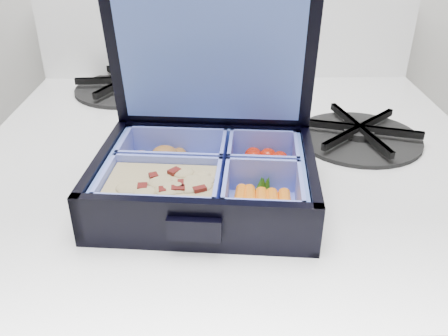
{
  "coord_description": "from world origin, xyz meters",
  "views": [
    {
      "loc": [
        0.61,
        1.07,
        1.29
      ],
      "look_at": [
        0.61,
        1.51,
        1.04
      ],
      "focal_mm": 38.0,
      "sensor_mm": 36.0,
      "label": 1
    }
  ],
  "objects": [
    {
      "name": "fork",
      "position": [
        0.64,
        1.65,
        1.0
      ],
      "size": [
        0.09,
        0.19,
        0.01
      ],
      "primitive_type": null,
      "rotation": [
        0.0,
        0.0,
        -0.34
      ],
      "color": "#B4B2C1",
      "rests_on": "stove"
    },
    {
      "name": "burner_grate_rear",
      "position": [
        0.45,
        1.85,
        1.01
      ],
      "size": [
        0.19,
        0.19,
        0.02
      ],
      "primitive_type": "cylinder",
      "rotation": [
        0.0,
        0.0,
        0.07
      ],
      "color": "black",
      "rests_on": "stove"
    },
    {
      "name": "bento_box",
      "position": [
        0.59,
        1.5,
        1.03
      ],
      "size": [
        0.24,
        0.2,
        0.05
      ],
      "primitive_type": null,
      "rotation": [
        0.0,
        0.0,
        -0.09
      ],
      "color": "black",
      "rests_on": "stove"
    },
    {
      "name": "burner_grate",
      "position": [
        0.8,
        1.65,
        1.01
      ],
      "size": [
        0.21,
        0.21,
        0.02
      ],
      "primitive_type": "cylinder",
      "rotation": [
        0.0,
        0.0,
        -0.29
      ],
      "color": "black",
      "rests_on": "stove"
    }
  ]
}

